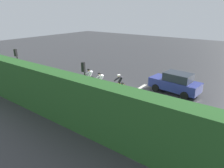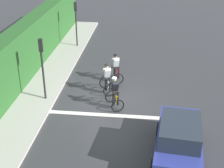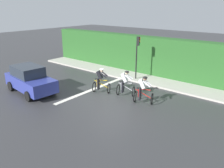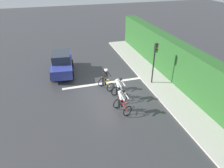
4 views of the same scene
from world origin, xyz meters
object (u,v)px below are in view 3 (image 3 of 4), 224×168
object	(u,v)px
cyclist_mid	(101,81)
traffic_light_near_crossing	(137,52)
cyclist_second	(125,84)
cyclist_lead	(143,90)
car_navy	(30,80)

from	to	relation	value
cyclist_mid	traffic_light_near_crossing	size ratio (longest dim) A/B	0.50
cyclist_second	cyclist_mid	xyz separation A→B (m)	(0.57, -1.58, 0.00)
cyclist_lead	traffic_light_near_crossing	xyz separation A→B (m)	(-3.45, -2.70, 1.43)
cyclist_second	car_navy	xyz separation A→B (m)	(3.47, -5.25, 0.08)
cyclist_mid	car_navy	size ratio (longest dim) A/B	0.39
cyclist_mid	traffic_light_near_crossing	world-z (taller)	traffic_light_near_crossing
cyclist_second	traffic_light_near_crossing	size ratio (longest dim) A/B	0.50
car_navy	traffic_light_near_crossing	world-z (taller)	traffic_light_near_crossing
cyclist_lead	car_navy	xyz separation A→B (m)	(3.15, -6.76, 0.08)
cyclist_mid	car_navy	xyz separation A→B (m)	(2.89, -3.67, 0.08)
cyclist_lead	car_navy	size ratio (longest dim) A/B	0.39
cyclist_lead	traffic_light_near_crossing	bearing A→B (deg)	-141.96
traffic_light_near_crossing	cyclist_lead	bearing A→B (deg)	38.04
cyclist_lead	traffic_light_near_crossing	size ratio (longest dim) A/B	0.50
cyclist_lead	cyclist_mid	xyz separation A→B (m)	(0.26, -3.09, 0.00)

